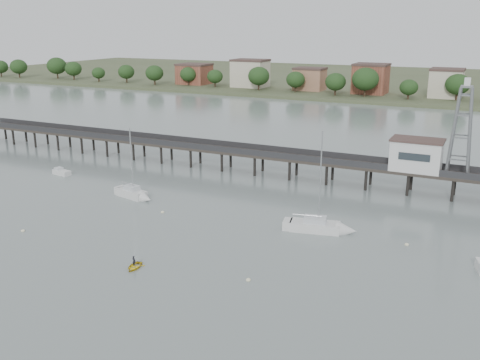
# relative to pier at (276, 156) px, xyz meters

# --- Properties ---
(ground_plane) EXTENTS (500.00, 500.00, 0.00)m
(ground_plane) POSITION_rel_pier_xyz_m (0.00, -60.00, -3.79)
(ground_plane) COLOR gray
(ground_plane) RESTS_ON ground
(pier) EXTENTS (150.00, 5.00, 5.50)m
(pier) POSITION_rel_pier_xyz_m (0.00, 0.00, 0.00)
(pier) COLOR #2D2823
(pier) RESTS_ON ground
(pier_building) EXTENTS (8.40, 5.40, 5.30)m
(pier_building) POSITION_rel_pier_xyz_m (25.00, 0.00, 2.87)
(pier_building) COLOR silver
(pier_building) RESTS_ON ground
(lattice_tower) EXTENTS (3.20, 3.20, 15.50)m
(lattice_tower) POSITION_rel_pier_xyz_m (31.50, 0.00, 7.31)
(lattice_tower) COLOR slate
(lattice_tower) RESTS_ON ground
(sailboat_c) EXTENTS (9.43, 4.46, 14.91)m
(sailboat_c) POSITION_rel_pier_xyz_m (16.99, -23.44, -3.16)
(sailboat_c) COLOR silver
(sailboat_c) RESTS_ON ground
(sailboat_b) EXTENTS (7.60, 3.77, 12.16)m
(sailboat_b) POSITION_rel_pier_xyz_m (-15.25, -22.80, -3.15)
(sailboat_b) COLOR silver
(sailboat_b) RESTS_ON ground
(white_tender) EXTENTS (3.96, 2.15, 1.46)m
(white_tender) POSITION_rel_pier_xyz_m (-36.79, -17.09, -3.34)
(white_tender) COLOR silver
(white_tender) RESTS_ON ground
(yellow_dinghy) EXTENTS (1.96, 0.81, 2.66)m
(yellow_dinghy) POSITION_rel_pier_xyz_m (0.15, -44.12, -3.79)
(yellow_dinghy) COLOR yellow
(yellow_dinghy) RESTS_ON ground
(dinghy_occupant) EXTENTS (0.65, 1.33, 0.31)m
(dinghy_occupant) POSITION_rel_pier_xyz_m (0.15, -44.12, -3.79)
(dinghy_occupant) COLOR black
(dinghy_occupant) RESTS_ON ground
(mooring_buoys) EXTENTS (91.54, 18.67, 0.39)m
(mooring_buoys) POSITION_rel_pier_xyz_m (3.01, -31.87, -3.71)
(mooring_buoys) COLOR #F9F3C1
(mooring_buoys) RESTS_ON ground
(far_shore) EXTENTS (500.00, 170.00, 10.40)m
(far_shore) POSITION_rel_pier_xyz_m (0.36, 179.58, -2.85)
(far_shore) COLOR #475133
(far_shore) RESTS_ON ground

